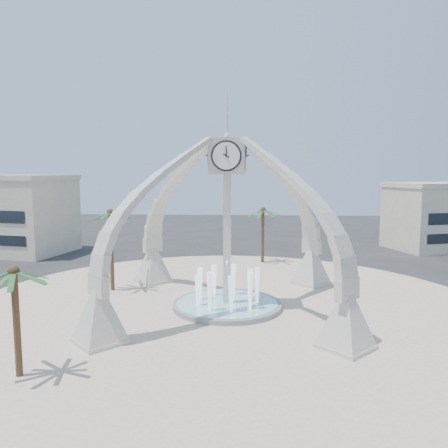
# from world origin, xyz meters

# --- Properties ---
(ground) EXTENTS (140.00, 140.00, 0.00)m
(ground) POSITION_xyz_m (0.00, 0.00, 0.00)
(ground) COLOR #282828
(ground) RESTS_ON ground
(plaza) EXTENTS (40.00, 40.00, 0.06)m
(plaza) POSITION_xyz_m (0.00, 0.00, 0.03)
(plaza) COLOR beige
(plaza) RESTS_ON ground
(clock_tower) EXTENTS (17.94, 17.94, 16.30)m
(clock_tower) POSITION_xyz_m (-0.00, -0.00, 6.49)
(clock_tower) COLOR beige
(clock_tower) RESTS_ON ground
(fountain) EXTENTS (8.00, 8.00, 3.62)m
(fountain) POSITION_xyz_m (0.00, 0.00, 0.29)
(fountain) COLOR gray
(fountain) RESTS_ON ground
(palm_west) EXTENTS (4.81, 4.81, 7.35)m
(palm_west) POSITION_xyz_m (-9.90, 4.19, 6.52)
(palm_west) COLOR brown
(palm_west) RESTS_ON ground
(palm_north) EXTENTS (4.87, 4.87, 6.57)m
(palm_north) POSITION_xyz_m (3.06, 16.41, 5.78)
(palm_north) COLOR brown
(palm_north) RESTS_ON ground
(palm_south) EXTENTS (4.37, 4.37, 5.94)m
(palm_south) POSITION_xyz_m (-9.59, -11.41, 5.20)
(palm_south) COLOR brown
(palm_south) RESTS_ON ground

